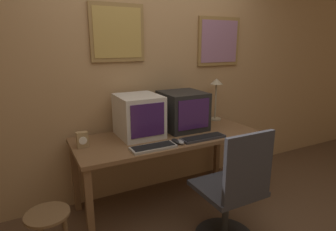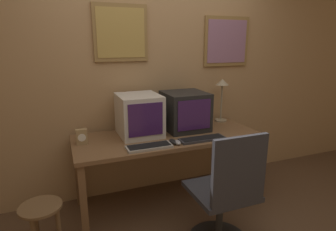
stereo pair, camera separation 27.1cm
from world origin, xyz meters
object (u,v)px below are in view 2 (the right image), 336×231
Objects in this scene: monitor_right at (185,111)px; mouse_far_corner at (173,141)px; side_stool at (42,221)px; desk_lamp at (222,90)px; keyboard_side at (202,139)px; office_chair at (225,200)px; keyboard_main at (149,147)px; mouse_near_keyboard at (177,142)px; desk_clock at (82,137)px; monitor_left at (139,115)px.

monitor_right is 0.50m from mouse_far_corner.
side_stool is at bearing -158.95° from monitor_right.
side_stool is (-1.41, -0.54, -0.59)m from monitor_right.
desk_lamp reaches higher than side_stool.
keyboard_side is at bearing -135.27° from desk_lamp.
office_chair reaches higher than side_stool.
keyboard_main is 1.21m from desk_lamp.
desk_clock is (-0.80, 0.32, 0.05)m from mouse_near_keyboard.
mouse_near_keyboard is 1.00m from desk_lamp.
keyboard_main is at bearing 131.54° from office_chair.
mouse_far_corner is 1.21m from side_stool.
keyboard_side is at bearing -36.99° from monitor_left.
keyboard_side is at bearing 82.84° from office_chair.
desk_clock reaches higher than mouse_far_corner.
mouse_near_keyboard is 0.64m from office_chair.
mouse_near_keyboard is (0.26, -0.00, 0.01)m from keyboard_main.
desk_lamp is at bearing 7.53° from desk_clock.
desk_clock is 0.28× the size of desk_lamp.
monitor_left is at bearing 30.48° from side_stool.
monitor_right is 1.04m from office_chair.
desk_clock reaches higher than keyboard_main.
desk_clock is at bearing 163.93° from keyboard_side.
mouse_far_corner is at bearing 176.46° from keyboard_side.
office_chair reaches higher than mouse_near_keyboard.
keyboard_main is 0.76m from office_chair.
desk_lamp is at bearing 60.68° from office_chair.
desk_clock is 0.29× the size of side_stool.
keyboard_main is 0.23m from mouse_far_corner.
mouse_near_keyboard is 1.23m from side_stool.
desk_lamp is 0.48× the size of office_chair.
office_chair is (0.22, -0.54, -0.34)m from mouse_far_corner.
monitor_right reaches higher than office_chair.
mouse_near_keyboard is at bearing -0.99° from keyboard_main.
mouse_near_keyboard is 0.88× the size of mouse_far_corner.
office_chair is (0.99, -0.83, -0.39)m from desk_clock.
monitor_right is 3.16× the size of desk_clock.
side_stool is (-0.91, -0.54, -0.60)m from monitor_left.
mouse_far_corner is (0.21, -0.36, -0.18)m from monitor_left.
mouse_near_keyboard is at bearing -176.76° from keyboard_side.
office_chair is 2.10× the size of side_stool.
desk_clock is 1.61m from desk_lamp.
monitor_left reaches higher than office_chair.
desk_lamp is at bearing 7.61° from monitor_left.
office_chair is (0.46, -0.52, -0.33)m from keyboard_main.
mouse_near_keyboard is at bearing 7.21° from side_stool.
keyboard_main and keyboard_side have the same top height.
desk_lamp reaches higher than desk_clock.
monitor_right is at bearing -165.90° from desk_lamp.
keyboard_main is 0.82× the size of desk_lamp.
mouse_far_corner is at bearing -128.25° from monitor_right.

